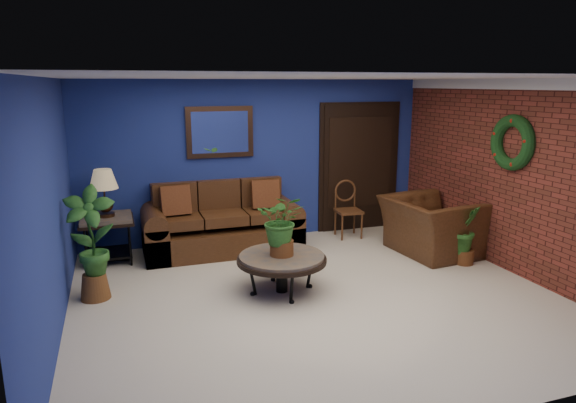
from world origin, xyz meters
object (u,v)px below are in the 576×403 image
object	(u,v)px
side_chair	(347,205)
armchair	(430,226)
sofa	(221,227)
table_lamp	(104,187)
coffee_table	(282,260)
end_table	(107,227)

from	to	relation	value
side_chair	armchair	distance (m)	1.42
sofa	side_chair	distance (m)	2.09
sofa	side_chair	size ratio (longest dim) A/B	2.49
table_lamp	coffee_table	bearing A→B (deg)	-42.48
sofa	side_chair	world-z (taller)	sofa
side_chair	armchair	world-z (taller)	side_chair
sofa	coffee_table	size ratio (longest dim) A/B	2.13
armchair	table_lamp	bearing A→B (deg)	70.76
side_chair	armchair	size ratio (longest dim) A/B	0.73
sofa	table_lamp	world-z (taller)	table_lamp
sofa	table_lamp	size ratio (longest dim) A/B	3.60
coffee_table	side_chair	size ratio (longest dim) A/B	1.17
table_lamp	armchair	size ratio (longest dim) A/B	0.50
coffee_table	armchair	bearing A→B (deg)	15.02
end_table	table_lamp	distance (m)	0.56
side_chair	armchair	xyz separation A→B (m)	(0.77, -1.19, -0.11)
coffee_table	end_table	world-z (taller)	end_table
coffee_table	end_table	distance (m)	2.66
sofa	end_table	xyz separation A→B (m)	(-1.60, -0.04, 0.16)
coffee_table	end_table	size ratio (longest dim) A/B	1.50
end_table	table_lamp	xyz separation A→B (m)	(0.00, 0.00, 0.56)
sofa	side_chair	xyz separation A→B (m)	(2.08, 0.03, 0.18)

